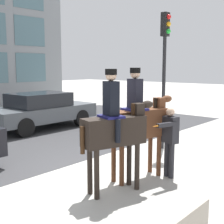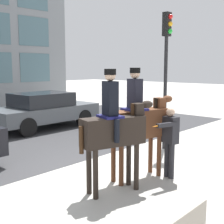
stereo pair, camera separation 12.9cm
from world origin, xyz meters
name	(u,v)px [view 1 (the left image)]	position (x,y,z in m)	size (l,w,h in m)	color
ground_plane	(80,170)	(0.00, 0.00, 0.00)	(80.00, 80.00, 0.00)	#B2AFA8
mounted_horse_lead	(115,128)	(-0.44, -1.54, 1.37)	(1.70, 0.85, 2.59)	black
mounted_horse_companion	(138,122)	(0.52, -1.43, 1.37)	(1.93, 0.79, 2.61)	#59331E
pedestrian_bystander	(170,137)	(1.06, -1.96, 0.99)	(0.90, 0.44, 1.68)	#232328
street_car_far_lane	(41,110)	(2.66, 5.26, 0.81)	(4.68, 2.07, 1.53)	#51565B
traffic_light	(165,60)	(3.26, -0.43, 2.85)	(0.24, 0.29, 4.28)	black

